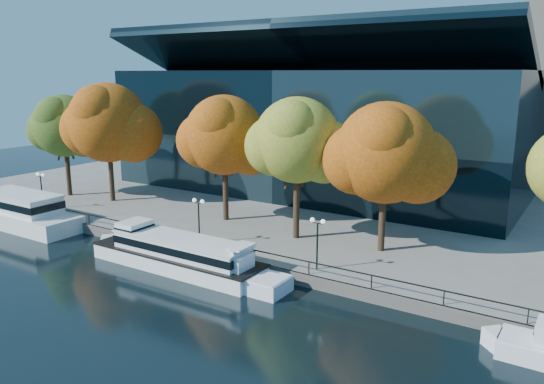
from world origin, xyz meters
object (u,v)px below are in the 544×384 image
Objects in this scene: cruiser_near at (224,269)px; lamp_2 at (317,232)px; lamp_0 at (41,182)px; lamp_1 at (199,210)px; tree_2 at (225,137)px; tree_4 at (387,155)px; tree_1 at (108,124)px; tour_boat at (172,251)px; tree_0 at (65,127)px; large_vessel at (18,211)px; tree_3 at (298,142)px.

cruiser_near is 2.74× the size of lamp_2.
lamp_0 is 22.55m from lamp_1.
cruiser_near is 0.87× the size of tree_2.
tree_2 is (-8.30, 11.26, 8.53)m from cruiser_near.
cruiser_near is 0.88× the size of tree_4.
tree_1 is 16.30m from tree_2.
tree_0 is at bearing 159.61° from tour_boat.
lamp_0 is (-19.98, -7.37, -5.55)m from tree_2.
tree_1 is at bearing 167.61° from lamp_2.
lamp_0 is at bearing 101.81° from large_vessel.
tree_0 reaches higher than lamp_1.
lamp_0 is at bearing -62.29° from tree_0.
lamp_1 is at bearing 94.78° from tour_boat.
tree_0 is 0.96× the size of tree_3.
lamp_1 is (2.57, -7.37, -5.55)m from tree_2.
lamp_0 is at bearing 180.00° from lamp_2.
tree_1 is at bearing 73.54° from large_vessel.
lamp_2 is (11.42, 3.79, 2.57)m from tour_boat.
lamp_0 is (-22.87, 3.79, 2.57)m from tour_boat.
tree_3 reaches higher than tree_2.
lamp_2 is at bearing 0.00° from lamp_1.
tour_boat is at bearing -122.65° from tree_3.
lamp_0 and lamp_1 have the same top height.
tree_2 is (-2.89, 11.16, 8.12)m from tour_boat.
tree_1 is 20.89m from lamp_1.
tree_1 reaches higher than lamp_2.
cruiser_near is at bearing -147.08° from lamp_2.
tree_1 reaches higher than tree_0.
large_vessel is at bearing 178.98° from cruiser_near.
lamp_0 is (3.07, -5.85, -5.38)m from tree_0.
tree_3 is at bearing 11.58° from lamp_0.
tree_0 is at bearing 117.71° from lamp_0.
tree_1 reaches higher than tree_3.
lamp_2 reaches higher than cruiser_near.
tree_4 reaches higher than lamp_2.
lamp_1 reaches higher than tour_boat.
lamp_0 is at bearing -169.65° from tree_4.
tree_0 is 3.04× the size of lamp_1.
tree_1 is 31.88m from lamp_2.
lamp_0 is (-29.12, -5.96, -5.81)m from tree_3.
tour_boat is 19.27m from tree_4.
lamp_1 is at bearing -12.86° from tree_0.
tree_1 reaches higher than lamp_1.
tree_1 is (-19.17, 10.51, 8.57)m from tour_boat.
tour_boat is 14.10m from tree_2.
tree_2 is at bearing 29.22° from large_vessel.
tour_boat is 4.59m from lamp_1.
cruiser_near is 16.39m from tree_2.
cruiser_near is 13.24m from tree_3.
tree_4 is at bearing 1.29° from tree_0.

